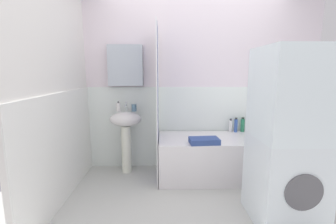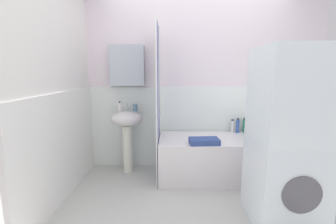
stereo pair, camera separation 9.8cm
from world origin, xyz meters
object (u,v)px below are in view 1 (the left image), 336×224
sink (126,128)px  soap_dispenser (118,107)px  conditioner_bottle (251,125)px  body_wash_bottle (236,125)px  toothbrush_cup (134,108)px  towel_folded (204,141)px  washer_dryer_stack (288,138)px  bathtub (212,157)px  shampoo_bottle (243,125)px  lotion_bottle (230,126)px

sink → soap_dispenser: 0.31m
conditioner_bottle → body_wash_bottle: body_wash_bottle is taller
conditioner_bottle → toothbrush_cup: bearing=-177.0°
body_wash_bottle → towel_folded: size_ratio=0.59×
soap_dispenser → washer_dryer_stack: (1.76, -1.16, -0.12)m
toothbrush_cup → towel_folded: toothbrush_cup is taller
body_wash_bottle → washer_dryer_stack: (0.09, -1.23, 0.17)m
soap_dispenser → bathtub: (1.28, -0.21, -0.66)m
shampoo_bottle → washer_dryer_stack: size_ratio=0.13×
soap_dispenser → towel_folded: size_ratio=0.40×
soap_dispenser → conditioner_bottle: bearing=2.7°
soap_dispenser → shampoo_bottle: soap_dispenser is taller
sink → shampoo_bottle: size_ratio=4.12×
shampoo_bottle → lotion_bottle: bearing=-175.5°
bathtub → shampoo_bottle: size_ratio=6.80×
bathtub → towel_folded: towel_folded is taller
shampoo_bottle → washer_dryer_stack: (-0.02, -1.25, 0.17)m
conditioner_bottle → shampoo_bottle: bearing=179.2°
soap_dispenser → toothbrush_cup: (0.22, 0.00, -0.01)m
soap_dispenser → washer_dryer_stack: size_ratio=0.09×
body_wash_bottle → bathtub: bearing=-144.3°
bathtub → conditioner_bottle: bearing=26.0°
lotion_bottle → washer_dryer_stack: 1.26m
soap_dispenser → bathtub: soap_dispenser is taller
toothbrush_cup → lotion_bottle: size_ratio=0.49×
towel_folded → washer_dryer_stack: size_ratio=0.22×
conditioner_bottle → lotion_bottle: size_ratio=1.04×
bathtub → body_wash_bottle: (0.39, 0.28, 0.38)m
conditioner_bottle → lotion_bottle: 0.30m
lotion_bottle → soap_dispenser: bearing=-177.2°
shampoo_bottle → body_wash_bottle: bearing=-168.2°
soap_dispenser → body_wash_bottle: soap_dispenser is taller
sink → soap_dispenser: (-0.10, 0.04, 0.29)m
conditioner_bottle → shampoo_bottle: 0.12m
soap_dispenser → shampoo_bottle: bearing=3.0°
washer_dryer_stack → towel_folded: bearing=132.5°
body_wash_bottle → sink: bearing=-175.9°
conditioner_bottle → soap_dispenser: bearing=-177.3°
soap_dispenser → shampoo_bottle: 1.81m
bathtub → body_wash_bottle: body_wash_bottle is taller
shampoo_bottle → towel_folded: shampoo_bottle is taller
sink → towel_folded: size_ratio=2.44×
sink → washer_dryer_stack: bearing=-33.9°
towel_folded → washer_dryer_stack: bearing=-47.5°
sink → conditioner_bottle: (1.81, 0.13, 0.01)m
sink → conditioner_bottle: 1.81m
bathtub → shampoo_bottle: bearing=31.4°
shampoo_bottle → towel_folded: (-0.66, -0.55, -0.07)m
washer_dryer_stack → soap_dispenser: bearing=146.7°
toothbrush_cup → sink: bearing=-158.8°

